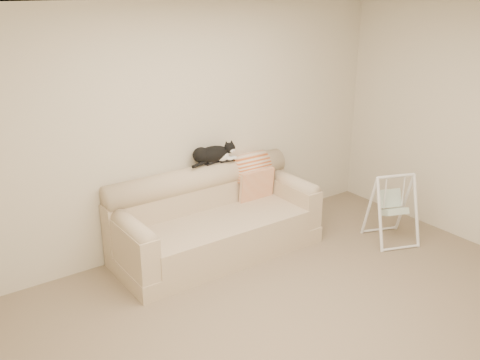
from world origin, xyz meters
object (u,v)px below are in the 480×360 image
(baby_swing, at_px, (392,208))
(remote_b, at_px, (227,160))
(remote_a, at_px, (212,162))
(tuxedo_cat, at_px, (213,154))
(sofa, at_px, (213,221))

(baby_swing, bearing_deg, remote_b, 140.74)
(remote_a, height_order, baby_swing, remote_a)
(tuxedo_cat, distance_m, baby_swing, 2.08)
(sofa, height_order, remote_b, remote_b)
(sofa, relative_size, remote_a, 11.79)
(remote_b, relative_size, baby_swing, 0.22)
(remote_b, distance_m, tuxedo_cat, 0.19)
(remote_b, height_order, tuxedo_cat, tuxedo_cat)
(remote_a, relative_size, remote_b, 1.09)
(remote_b, xyz_separation_m, baby_swing, (1.43, -1.17, -0.51))
(remote_a, distance_m, remote_b, 0.18)
(tuxedo_cat, xyz_separation_m, baby_swing, (1.59, -1.19, -0.61))
(baby_swing, bearing_deg, tuxedo_cat, 143.16)
(sofa, relative_size, baby_swing, 2.78)
(remote_a, xyz_separation_m, remote_b, (0.18, -0.03, -0.00))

